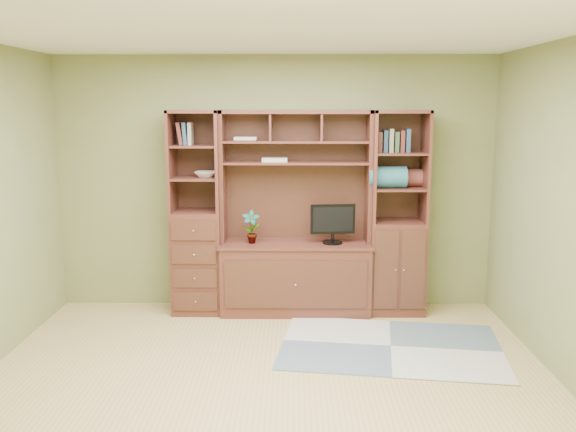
{
  "coord_description": "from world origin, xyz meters",
  "views": [
    {
      "loc": [
        0.19,
        -4.27,
        2.1
      ],
      "look_at": [
        0.14,
        1.2,
        1.1
      ],
      "focal_mm": 38.0,
      "sensor_mm": 36.0,
      "label": 1
    }
  ],
  "objects_px": {
    "center_hutch": "(296,214)",
    "right_tower": "(397,213)",
    "left_tower": "(197,213)",
    "monitor": "(333,217)"
  },
  "relations": [
    {
      "from": "center_hutch",
      "to": "left_tower",
      "type": "height_order",
      "value": "same"
    },
    {
      "from": "center_hutch",
      "to": "right_tower",
      "type": "height_order",
      "value": "same"
    },
    {
      "from": "center_hutch",
      "to": "left_tower",
      "type": "distance_m",
      "value": 1.0
    },
    {
      "from": "center_hutch",
      "to": "right_tower",
      "type": "xyz_separation_m",
      "value": [
        1.02,
        0.04,
        0.0
      ]
    },
    {
      "from": "left_tower",
      "to": "right_tower",
      "type": "relative_size",
      "value": 1.0
    },
    {
      "from": "center_hutch",
      "to": "monitor",
      "type": "xyz_separation_m",
      "value": [
        0.37,
        -0.03,
        -0.02
      ]
    },
    {
      "from": "right_tower",
      "to": "monitor",
      "type": "relative_size",
      "value": 3.74
    },
    {
      "from": "right_tower",
      "to": "monitor",
      "type": "xyz_separation_m",
      "value": [
        -0.65,
        -0.07,
        -0.02
      ]
    },
    {
      "from": "center_hutch",
      "to": "left_tower",
      "type": "xyz_separation_m",
      "value": [
        -1.0,
        0.04,
        0.0
      ]
    },
    {
      "from": "left_tower",
      "to": "monitor",
      "type": "xyz_separation_m",
      "value": [
        1.37,
        -0.07,
        -0.02
      ]
    }
  ]
}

